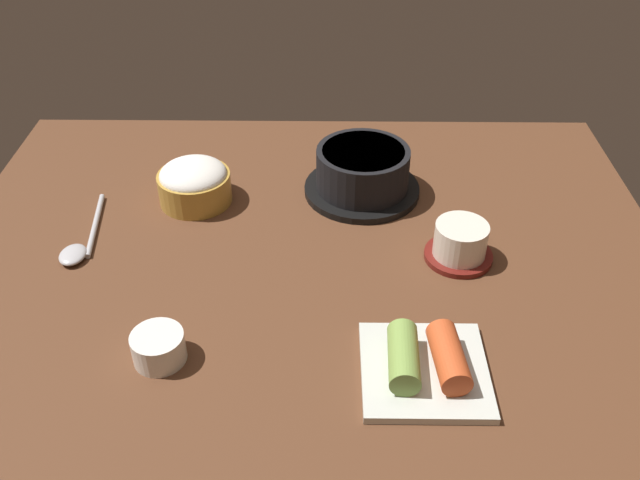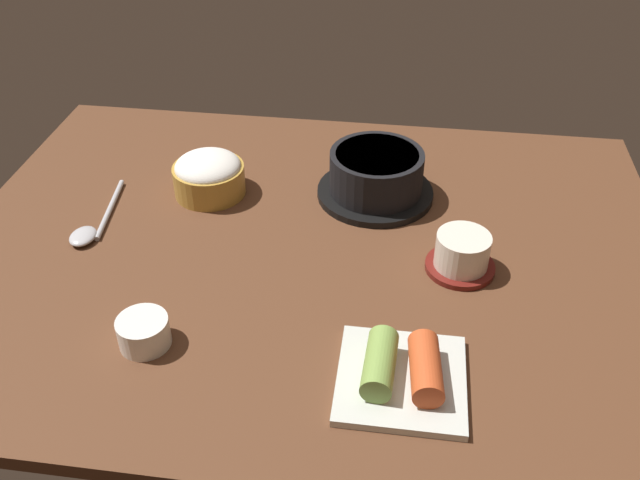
{
  "view_description": "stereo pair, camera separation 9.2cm",
  "coord_description": "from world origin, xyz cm",
  "px_view_note": "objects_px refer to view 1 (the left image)",
  "views": [
    {
      "loc": [
        2.88,
        -75.47,
        60.62
      ],
      "look_at": [
        2.0,
        -2.0,
        5.0
      ],
      "focal_mm": 38.67,
      "sensor_mm": 36.0,
      "label": 1
    },
    {
      "loc": [
        12.06,
        -74.78,
        60.62
      ],
      "look_at": [
        2.0,
        -2.0,
        5.0
      ],
      "focal_mm": 38.67,
      "sensor_mm": 36.0,
      "label": 2
    }
  ],
  "objects_px": {
    "tea_cup_with_saucer": "(460,243)",
    "stone_pot": "(363,172)",
    "side_bowl_near": "(158,346)",
    "kimchi_plate": "(425,364)",
    "spoon": "(80,245)",
    "rice_bowl": "(194,182)"
  },
  "relations": [
    {
      "from": "tea_cup_with_saucer",
      "to": "stone_pot",
      "type": "bearing_deg",
      "value": 127.64
    },
    {
      "from": "stone_pot",
      "to": "side_bowl_near",
      "type": "relative_size",
      "value": 2.92
    },
    {
      "from": "kimchi_plate",
      "to": "spoon",
      "type": "xyz_separation_m",
      "value": [
        -0.45,
        0.22,
        -0.01
      ]
    },
    {
      "from": "side_bowl_near",
      "to": "spoon",
      "type": "height_order",
      "value": "side_bowl_near"
    },
    {
      "from": "rice_bowl",
      "to": "kimchi_plate",
      "type": "xyz_separation_m",
      "value": [
        0.31,
        -0.35,
        -0.02
      ]
    },
    {
      "from": "spoon",
      "to": "stone_pot",
      "type": "bearing_deg",
      "value": 20.51
    },
    {
      "from": "side_bowl_near",
      "to": "rice_bowl",
      "type": "bearing_deg",
      "value": 91.67
    },
    {
      "from": "stone_pot",
      "to": "side_bowl_near",
      "type": "bearing_deg",
      "value": -124.69
    },
    {
      "from": "rice_bowl",
      "to": "kimchi_plate",
      "type": "distance_m",
      "value": 0.46
    },
    {
      "from": "stone_pot",
      "to": "spoon",
      "type": "xyz_separation_m",
      "value": [
        -0.4,
        -0.15,
        -0.03
      ]
    },
    {
      "from": "rice_bowl",
      "to": "kimchi_plate",
      "type": "height_order",
      "value": "rice_bowl"
    },
    {
      "from": "side_bowl_near",
      "to": "spoon",
      "type": "relative_size",
      "value": 0.35
    },
    {
      "from": "stone_pot",
      "to": "side_bowl_near",
      "type": "xyz_separation_m",
      "value": [
        -0.24,
        -0.35,
        -0.02
      ]
    },
    {
      "from": "tea_cup_with_saucer",
      "to": "kimchi_plate",
      "type": "height_order",
      "value": "tea_cup_with_saucer"
    },
    {
      "from": "stone_pot",
      "to": "spoon",
      "type": "relative_size",
      "value": 1.03
    },
    {
      "from": "kimchi_plate",
      "to": "spoon",
      "type": "height_order",
      "value": "kimchi_plate"
    },
    {
      "from": "stone_pot",
      "to": "tea_cup_with_saucer",
      "type": "height_order",
      "value": "stone_pot"
    },
    {
      "from": "rice_bowl",
      "to": "kimchi_plate",
      "type": "bearing_deg",
      "value": -48.1
    },
    {
      "from": "stone_pot",
      "to": "kimchi_plate",
      "type": "bearing_deg",
      "value": -81.38
    },
    {
      "from": "tea_cup_with_saucer",
      "to": "kimchi_plate",
      "type": "distance_m",
      "value": 0.22
    },
    {
      "from": "side_bowl_near",
      "to": "kimchi_plate",
      "type": "bearing_deg",
      "value": -3.71
    },
    {
      "from": "kimchi_plate",
      "to": "spoon",
      "type": "relative_size",
      "value": 0.82
    }
  ]
}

